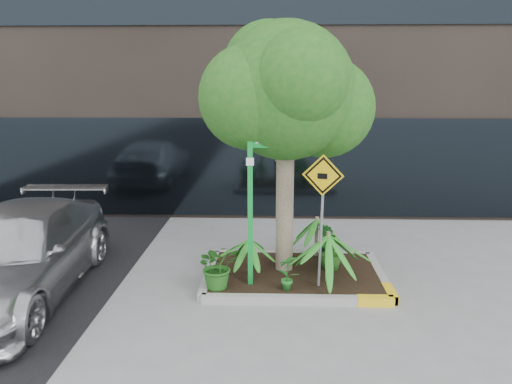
{
  "coord_description": "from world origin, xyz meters",
  "views": [
    {
      "loc": [
        -0.23,
        -8.52,
        3.65
      ],
      "look_at": [
        -0.52,
        0.2,
        1.69
      ],
      "focal_mm": 35.0,
      "sensor_mm": 36.0,
      "label": 1
    }
  ],
  "objects_px": {
    "tree": "(286,91)",
    "parked_car": "(17,254)",
    "cattle_sign": "(322,198)",
    "street_sign_post": "(254,187)"
  },
  "relations": [
    {
      "from": "parked_car",
      "to": "cattle_sign",
      "type": "relative_size",
      "value": 2.25
    },
    {
      "from": "cattle_sign",
      "to": "tree",
      "type": "bearing_deg",
      "value": 144.42
    },
    {
      "from": "parked_car",
      "to": "tree",
      "type": "bearing_deg",
      "value": 10.62
    },
    {
      "from": "parked_car",
      "to": "street_sign_post",
      "type": "relative_size",
      "value": 1.7
    },
    {
      "from": "tree",
      "to": "parked_car",
      "type": "xyz_separation_m",
      "value": [
        -4.59,
        -1.05,
        -2.71
      ]
    },
    {
      "from": "tree",
      "to": "cattle_sign",
      "type": "xyz_separation_m",
      "value": [
        0.62,
        -0.75,
        -1.76
      ]
    },
    {
      "from": "street_sign_post",
      "to": "cattle_sign",
      "type": "height_order",
      "value": "street_sign_post"
    },
    {
      "from": "tree",
      "to": "parked_car",
      "type": "distance_m",
      "value": 5.44
    },
    {
      "from": "parked_car",
      "to": "cattle_sign",
      "type": "xyz_separation_m",
      "value": [
        5.21,
        0.3,
        0.96
      ]
    },
    {
      "from": "parked_car",
      "to": "street_sign_post",
      "type": "xyz_separation_m",
      "value": [
        4.05,
        0.34,
        1.13
      ]
    }
  ]
}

